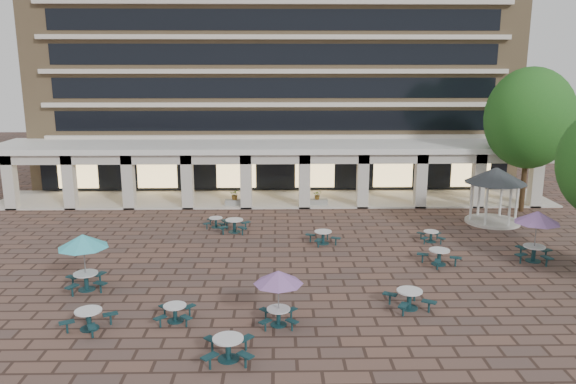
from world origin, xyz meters
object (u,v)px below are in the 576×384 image
(planter_left, at_px, (235,199))
(planter_right, at_px, (317,200))
(gazebo, at_px, (496,182))
(picnic_table_1, at_px, (175,312))
(picnic_table_2, at_px, (228,347))
(picnic_table_0, at_px, (89,318))

(planter_left, xyz_separation_m, planter_right, (6.08, 0.00, -0.07))
(gazebo, relative_size, planter_right, 2.64)
(picnic_table_1, height_order, picnic_table_2, picnic_table_2)
(planter_right, bearing_deg, planter_left, 180.00)
(picnic_table_1, bearing_deg, picnic_table_2, -53.28)
(picnic_table_1, relative_size, picnic_table_2, 0.83)
(picnic_table_2, xyz_separation_m, gazebo, (15.96, 17.36, 2.28))
(picnic_table_1, relative_size, planter_right, 1.07)
(gazebo, distance_m, planter_left, 18.11)
(planter_left, bearing_deg, picnic_table_1, -93.13)
(picnic_table_0, height_order, planter_left, planter_left)
(planter_left, bearing_deg, picnic_table_2, -86.41)
(picnic_table_0, xyz_separation_m, picnic_table_2, (5.71, -2.47, 0.02))
(picnic_table_2, height_order, planter_right, planter_right)
(picnic_table_1, xyz_separation_m, planter_right, (7.12, 18.97, 0.03))
(picnic_table_0, height_order, planter_right, planter_right)
(gazebo, bearing_deg, picnic_table_0, -145.50)
(picnic_table_1, xyz_separation_m, planter_left, (1.04, 18.97, 0.10))
(picnic_table_1, height_order, planter_right, planter_right)
(picnic_table_2, distance_m, planter_right, 22.55)
(picnic_table_1, xyz_separation_m, picnic_table_2, (2.42, -3.08, 0.08))
(picnic_table_0, xyz_separation_m, planter_right, (10.40, 19.59, -0.03))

